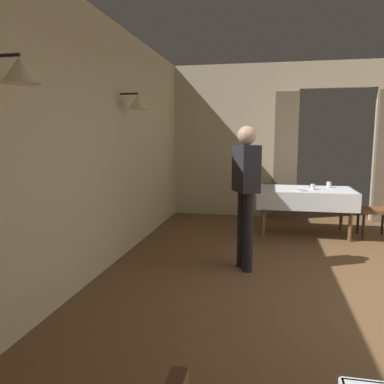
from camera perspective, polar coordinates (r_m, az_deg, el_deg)
wall_left at (r=4.10m, az=-17.37°, el=6.57°), size 0.49×8.40×3.00m
wall_back at (r=7.88m, az=20.50°, el=7.08°), size 6.40×0.27×3.00m
dining_table_mid at (r=6.56m, az=16.40°, el=-0.32°), size 1.54×0.99×0.75m
chair_mid_right at (r=6.77m, az=26.15°, el=-1.81°), size 0.44×0.44×0.93m
glass_mid_a at (r=6.47m, az=17.53°, el=0.74°), size 0.07×0.07×0.09m
glass_mid_b at (r=6.83m, az=19.66°, el=1.05°), size 0.08×0.08×0.10m
plate_mid_c at (r=6.85m, az=16.55°, el=0.83°), size 0.22×0.22×0.01m
plate_mid_d at (r=6.29m, az=15.84°, el=0.23°), size 0.19×0.19×0.01m
person_waiter_by_doorway at (r=4.58m, az=8.00°, el=0.95°), size 0.36×0.42×1.72m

